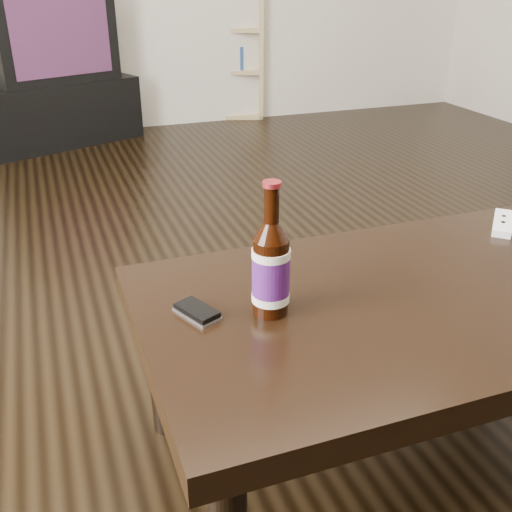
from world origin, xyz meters
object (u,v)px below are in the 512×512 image
object	(u,v)px
beer_bottle	(271,269)
remote	(503,223)
coffee_table	(409,315)
phone	(197,312)
tv_stand	(56,112)
tv	(45,34)
bookshelf	(215,25)

from	to	relation	value
beer_bottle	remote	bearing A→B (deg)	14.77
coffee_table	phone	size ratio (longest dim) A/B	10.64
tv_stand	beer_bottle	xyz separation A→B (m)	(0.26, -3.09, 0.32)
beer_bottle	phone	bearing A→B (deg)	165.10
tv_stand	tv	xyz separation A→B (m)	(0.00, -0.00, 0.47)
tv_stand	remote	distance (m)	3.07
tv	coffee_table	xyz separation A→B (m)	(0.56, -3.12, -0.29)
beer_bottle	phone	world-z (taller)	beer_bottle
bookshelf	beer_bottle	world-z (taller)	bookshelf
tv_stand	phone	world-z (taller)	phone
tv	coffee_table	world-z (taller)	tv
tv	beer_bottle	size ratio (longest dim) A/B	3.17
tv_stand	remote	size ratio (longest dim) A/B	6.45
tv_stand	phone	size ratio (longest dim) A/B	9.13
tv_stand	bookshelf	world-z (taller)	bookshelf
bookshelf	beer_bottle	xyz separation A→B (m)	(-0.93, -3.48, -0.13)
tv	phone	distance (m)	3.07
phone	beer_bottle	bearing A→B (deg)	-38.86
coffee_table	phone	bearing A→B (deg)	171.53
bookshelf	beer_bottle	distance (m)	3.60
bookshelf	phone	xyz separation A→B (m)	(-1.07, -3.44, -0.22)
remote	tv_stand	bearing A→B (deg)	151.34
phone	tv	bearing A→B (deg)	68.33
bookshelf	phone	bearing A→B (deg)	-88.30
tv_stand	bookshelf	xyz separation A→B (m)	(1.19, 0.39, 0.45)
coffee_table	beer_bottle	xyz separation A→B (m)	(-0.30, 0.03, 0.15)
tv_stand	phone	xyz separation A→B (m)	(0.12, -3.06, 0.24)
bookshelf	coffee_table	size ratio (longest dim) A/B	1.10
bookshelf	tv	bearing A→B (deg)	-143.01
tv	bookshelf	distance (m)	1.25
tv	remote	distance (m)	3.07
tv	phone	xyz separation A→B (m)	(0.12, -3.06, -0.23)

